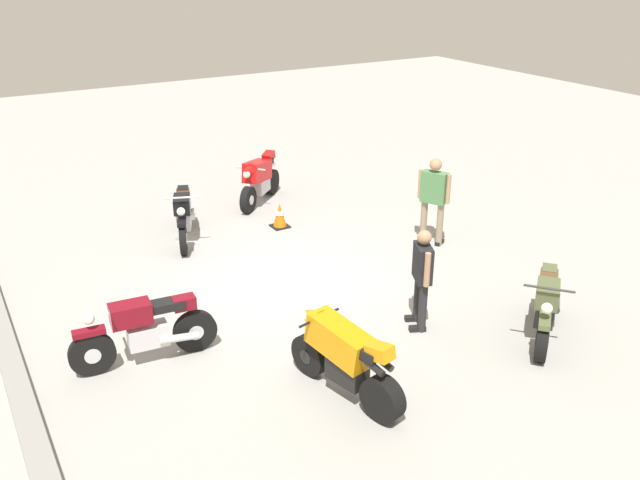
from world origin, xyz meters
The scene contains 10 objects.
ground_plane centered at (0.00, 0.00, 0.00)m, with size 40.00×40.00×0.00m, color #9E9E99.
curb_edge centered at (0.00, 4.60, 0.07)m, with size 14.00×0.30×0.15m, color gray.
motorcycle_orange_sportbike centered at (-3.30, 0.89, 0.59)m, with size 1.95×0.77×1.14m.
motorcycle_maroon_cruiser centered at (-1.21, 2.88, 0.52)m, with size 0.70×2.09×1.09m.
motorcycle_red_sportbike centered at (3.91, -1.38, 0.59)m, with size 1.44×1.58×1.14m.
motorcycle_olive_vintage centered at (-3.59, -2.53, 0.49)m, with size 1.39×1.59×1.07m.
motorcycle_black_cruiser centered at (2.75, 0.86, 0.52)m, with size 1.99×0.99×1.09m.
person_in_green_shirt centered at (0.04, -3.30, 1.02)m, with size 0.64×0.48×1.77m.
person_in_black_shirt centered at (-2.39, -1.09, 0.91)m, with size 0.61×0.46×1.62m.
traffic_cone centered at (2.35, -1.10, 0.26)m, with size 0.36×0.36×0.53m.
Camera 1 is at (-9.53, 4.92, 5.45)m, focal length 37.86 mm.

